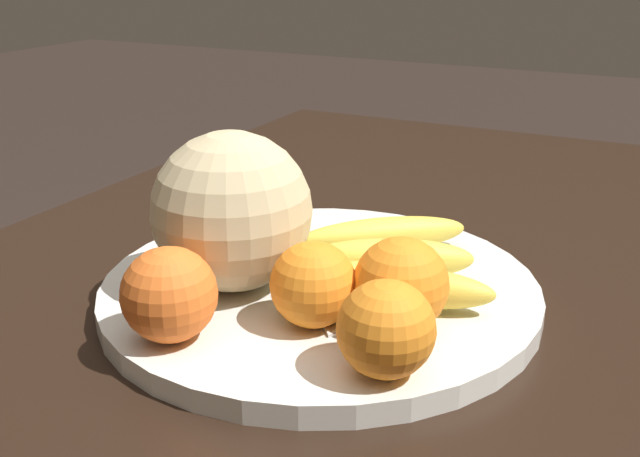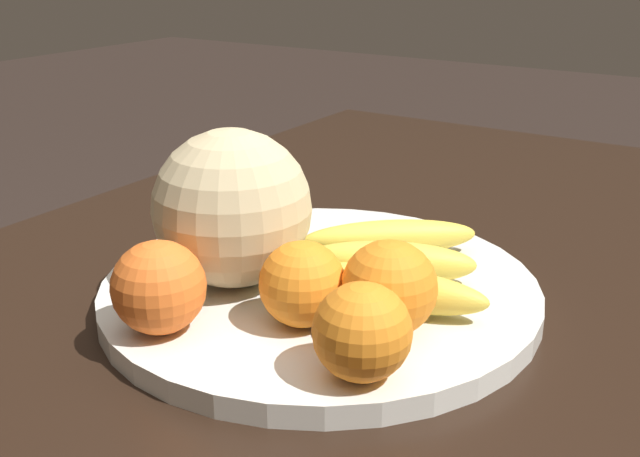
{
  "view_description": "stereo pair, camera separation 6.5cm",
  "coord_description": "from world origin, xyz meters",
  "px_view_note": "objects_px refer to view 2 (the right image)",
  "views": [
    {
      "loc": [
        -0.58,
        -0.22,
        1.03
      ],
      "look_at": [
        -0.03,
        0.06,
        0.79
      ],
      "focal_mm": 42.0,
      "sensor_mm": 36.0,
      "label": 1
    },
    {
      "loc": [
        -0.54,
        -0.27,
        1.03
      ],
      "look_at": [
        -0.03,
        0.06,
        0.79
      ],
      "focal_mm": 42.0,
      "sensor_mm": 36.0,
      "label": 2
    }
  ],
  "objects_px": {
    "fruit_bowl": "(320,289)",
    "banana_bunch": "(386,262)",
    "melon": "(232,208)",
    "orange_front_left": "(389,288)",
    "orange_mid_center": "(159,287)",
    "orange_front_right": "(302,284)",
    "kitchen_table": "(389,393)",
    "orange_back_left": "(362,332)",
    "produce_tag": "(329,308)"
  },
  "relations": [
    {
      "from": "fruit_bowl",
      "to": "produce_tag",
      "type": "xyz_separation_m",
      "value": [
        -0.04,
        -0.04,
        0.01
      ]
    },
    {
      "from": "fruit_bowl",
      "to": "orange_front_right",
      "type": "relative_size",
      "value": 5.68
    },
    {
      "from": "kitchen_table",
      "to": "orange_mid_center",
      "type": "xyz_separation_m",
      "value": [
        -0.17,
        0.11,
        0.15
      ]
    },
    {
      "from": "kitchen_table",
      "to": "orange_back_left",
      "type": "distance_m",
      "value": 0.22
    },
    {
      "from": "kitchen_table",
      "to": "banana_bunch",
      "type": "height_order",
      "value": "banana_bunch"
    },
    {
      "from": "orange_front_left",
      "to": "produce_tag",
      "type": "relative_size",
      "value": 0.81
    },
    {
      "from": "fruit_bowl",
      "to": "melon",
      "type": "relative_size",
      "value": 2.82
    },
    {
      "from": "melon",
      "to": "banana_bunch",
      "type": "xyz_separation_m",
      "value": [
        0.07,
        -0.11,
        -0.05
      ]
    },
    {
      "from": "orange_front_right",
      "to": "orange_back_left",
      "type": "distance_m",
      "value": 0.09
    },
    {
      "from": "orange_front_left",
      "to": "orange_front_right",
      "type": "xyz_separation_m",
      "value": [
        -0.02,
        0.06,
        -0.0
      ]
    },
    {
      "from": "banana_bunch",
      "to": "orange_front_left",
      "type": "relative_size",
      "value": 2.85
    },
    {
      "from": "kitchen_table",
      "to": "orange_front_right",
      "type": "distance_m",
      "value": 0.18
    },
    {
      "from": "melon",
      "to": "orange_back_left",
      "type": "height_order",
      "value": "melon"
    },
    {
      "from": "fruit_bowl",
      "to": "kitchen_table",
      "type": "bearing_deg",
      "value": -61.55
    },
    {
      "from": "melon",
      "to": "kitchen_table",
      "type": "bearing_deg",
      "value": -58.9
    },
    {
      "from": "orange_front_right",
      "to": "orange_front_left",
      "type": "bearing_deg",
      "value": -68.44
    },
    {
      "from": "melon",
      "to": "orange_back_left",
      "type": "bearing_deg",
      "value": -113.53
    },
    {
      "from": "kitchen_table",
      "to": "fruit_bowl",
      "type": "bearing_deg",
      "value": 118.45
    },
    {
      "from": "fruit_bowl",
      "to": "orange_front_left",
      "type": "xyz_separation_m",
      "value": [
        -0.05,
        -0.09,
        0.05
      ]
    },
    {
      "from": "kitchen_table",
      "to": "melon",
      "type": "bearing_deg",
      "value": 121.1
    },
    {
      "from": "orange_back_left",
      "to": "produce_tag",
      "type": "xyz_separation_m",
      "value": [
        0.07,
        0.07,
        -0.03
      ]
    },
    {
      "from": "fruit_bowl",
      "to": "banana_bunch",
      "type": "height_order",
      "value": "banana_bunch"
    },
    {
      "from": "orange_front_left",
      "to": "fruit_bowl",
      "type": "bearing_deg",
      "value": 62.32
    },
    {
      "from": "banana_bunch",
      "to": "orange_back_left",
      "type": "distance_m",
      "value": 0.16
    },
    {
      "from": "orange_mid_center",
      "to": "orange_front_right",
      "type": "bearing_deg",
      "value": -51.43
    },
    {
      "from": "melon",
      "to": "orange_front_left",
      "type": "relative_size",
      "value": 1.86
    },
    {
      "from": "fruit_bowl",
      "to": "orange_front_right",
      "type": "bearing_deg",
      "value": -156.97
    },
    {
      "from": "orange_front_left",
      "to": "orange_back_left",
      "type": "relative_size",
      "value": 1.07
    },
    {
      "from": "fruit_bowl",
      "to": "orange_back_left",
      "type": "relative_size",
      "value": 5.59
    },
    {
      "from": "melon",
      "to": "orange_front_right",
      "type": "bearing_deg",
      "value": -109.15
    },
    {
      "from": "banana_bunch",
      "to": "orange_back_left",
      "type": "height_order",
      "value": "orange_back_left"
    },
    {
      "from": "fruit_bowl",
      "to": "orange_mid_center",
      "type": "bearing_deg",
      "value": 159.22
    },
    {
      "from": "banana_bunch",
      "to": "produce_tag",
      "type": "relative_size",
      "value": 2.3
    },
    {
      "from": "fruit_bowl",
      "to": "orange_back_left",
      "type": "bearing_deg",
      "value": -136.84
    },
    {
      "from": "kitchen_table",
      "to": "orange_front_right",
      "type": "height_order",
      "value": "orange_front_right"
    },
    {
      "from": "kitchen_table",
      "to": "orange_back_left",
      "type": "height_order",
      "value": "orange_back_left"
    },
    {
      "from": "produce_tag",
      "to": "orange_front_left",
      "type": "bearing_deg",
      "value": -135.82
    },
    {
      "from": "orange_mid_center",
      "to": "orange_front_left",
      "type": "bearing_deg",
      "value": -57.9
    },
    {
      "from": "banana_bunch",
      "to": "orange_front_right",
      "type": "bearing_deg",
      "value": -126.08
    },
    {
      "from": "banana_bunch",
      "to": "orange_front_left",
      "type": "bearing_deg",
      "value": -87.1
    },
    {
      "from": "melon",
      "to": "orange_mid_center",
      "type": "relative_size",
      "value": 1.88
    },
    {
      "from": "kitchen_table",
      "to": "fruit_bowl",
      "type": "relative_size",
      "value": 3.56
    },
    {
      "from": "melon",
      "to": "orange_mid_center",
      "type": "height_order",
      "value": "melon"
    },
    {
      "from": "fruit_bowl",
      "to": "orange_mid_center",
      "type": "distance_m",
      "value": 0.16
    },
    {
      "from": "kitchen_table",
      "to": "melon",
      "type": "distance_m",
      "value": 0.23
    },
    {
      "from": "melon",
      "to": "orange_back_left",
      "type": "relative_size",
      "value": 1.98
    },
    {
      "from": "kitchen_table",
      "to": "melon",
      "type": "xyz_separation_m",
      "value": [
        -0.07,
        0.12,
        0.18
      ]
    },
    {
      "from": "fruit_bowl",
      "to": "orange_front_left",
      "type": "bearing_deg",
      "value": -117.68
    },
    {
      "from": "fruit_bowl",
      "to": "melon",
      "type": "bearing_deg",
      "value": 123.39
    },
    {
      "from": "banana_bunch",
      "to": "orange_front_right",
      "type": "distance_m",
      "value": 0.11
    }
  ]
}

